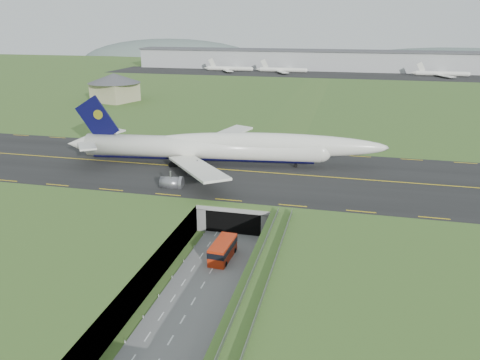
# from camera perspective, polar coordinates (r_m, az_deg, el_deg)

# --- Properties ---
(ground) EXTENTS (900.00, 900.00, 0.00)m
(ground) POSITION_cam_1_polar(r_m,az_deg,el_deg) (93.10, -2.08, -8.71)
(ground) COLOR #396126
(ground) RESTS_ON ground
(airfield_deck) EXTENTS (800.00, 800.00, 6.00)m
(airfield_deck) POSITION_cam_1_polar(r_m,az_deg,el_deg) (91.75, -2.10, -7.05)
(airfield_deck) COLOR gray
(airfield_deck) RESTS_ON ground
(trench_road) EXTENTS (12.00, 75.00, 0.20)m
(trench_road) POSITION_cam_1_polar(r_m,az_deg,el_deg) (86.74, -3.42, -10.87)
(trench_road) COLOR slate
(trench_road) RESTS_ON ground
(taxiway) EXTENTS (800.00, 44.00, 0.18)m
(taxiway) POSITION_cam_1_polar(r_m,az_deg,el_deg) (120.46, 2.06, 0.98)
(taxiway) COLOR black
(taxiway) RESTS_ON airfield_deck
(tunnel_portal) EXTENTS (17.00, 22.30, 6.00)m
(tunnel_portal) POSITION_cam_1_polar(r_m,az_deg,el_deg) (106.42, 0.29, -3.06)
(tunnel_portal) COLOR gray
(tunnel_portal) RESTS_ON ground
(guideway) EXTENTS (3.00, 53.00, 7.05)m
(guideway) POSITION_cam_1_polar(r_m,az_deg,el_deg) (72.07, 2.37, -12.75)
(guideway) COLOR #A8A8A3
(guideway) RESTS_ON ground
(jumbo_jet) EXTENTS (86.50, 56.68, 18.89)m
(jumbo_jet) POSITION_cam_1_polar(r_m,az_deg,el_deg) (124.82, -2.02, 4.00)
(jumbo_jet) COLOR white
(jumbo_jet) RESTS_ON ground
(shuttle_tram) EXTENTS (3.71, 8.81, 3.50)m
(shuttle_tram) POSITION_cam_1_polar(r_m,az_deg,el_deg) (89.55, -2.12, -8.52)
(shuttle_tram) COLOR red
(shuttle_tram) RESTS_ON ground
(service_building) EXTENTS (30.89, 30.89, 13.46)m
(service_building) POSITION_cam_1_polar(r_m,az_deg,el_deg) (235.09, -15.05, 11.13)
(service_building) COLOR tan
(service_building) RESTS_ON ground
(cargo_terminal) EXTENTS (320.00, 67.00, 15.60)m
(cargo_terminal) POSITION_cam_1_polar(r_m,az_deg,el_deg) (380.62, 10.34, 14.20)
(cargo_terminal) COLOR #B2B2B2
(cargo_terminal) RESTS_ON ground
(distant_hills) EXTENTS (700.00, 91.00, 60.00)m
(distant_hills) POSITION_cam_1_polar(r_m,az_deg,el_deg) (513.31, 18.55, 12.67)
(distant_hills) COLOR slate
(distant_hills) RESTS_ON ground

